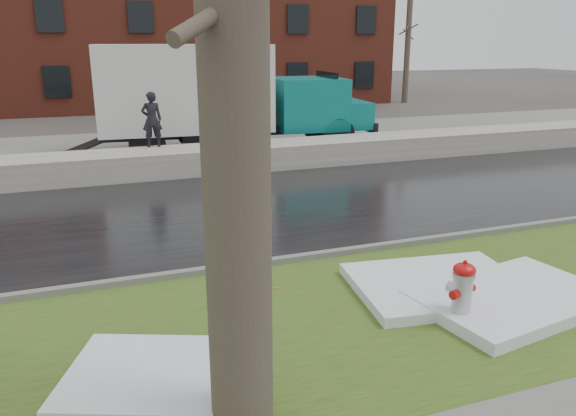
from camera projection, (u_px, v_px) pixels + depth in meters
name	position (u px, v px, depth m)	size (l,w,h in m)	color
ground	(336.00, 282.00, 9.17)	(120.00, 120.00, 0.00)	#47423D
verge	(372.00, 314.00, 8.04)	(60.00, 4.50, 0.04)	#2C4517
road	(255.00, 208.00, 13.21)	(60.00, 7.00, 0.03)	black
parking_lot	(188.00, 147.00, 20.85)	(60.00, 9.00, 0.03)	slate
curb	(312.00, 257.00, 10.05)	(60.00, 0.15, 0.14)	slate
snowbank	(214.00, 159.00, 16.88)	(60.00, 1.60, 0.75)	#A4A096
brick_building	(166.00, 21.00, 35.38)	(26.00, 12.00, 10.00)	maroon
bg_tree_center	(26.00, 50.00, 29.61)	(1.40, 1.62, 6.50)	brown
bg_tree_right	(407.00, 49.00, 35.11)	(1.40, 1.62, 6.50)	brown
fire_hydrant	(462.00, 290.00, 7.61)	(0.46, 0.43, 0.92)	#ABADB3
tree	(232.00, 14.00, 4.64)	(1.52, 1.69, 7.83)	brown
box_truck	(218.00, 96.00, 19.54)	(11.16, 3.24, 3.69)	black
worker	(152.00, 119.00, 16.53)	(0.59, 0.39, 1.63)	black
snow_patch_near	(438.00, 285.00, 8.76)	(2.60, 2.00, 0.16)	silver
snow_patch_far	(164.00, 376.00, 6.40)	(2.20, 1.60, 0.14)	silver
snow_patch_side	(512.00, 299.00, 8.27)	(2.80, 1.80, 0.18)	silver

